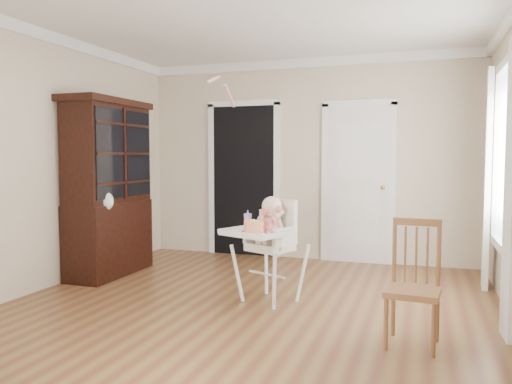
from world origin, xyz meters
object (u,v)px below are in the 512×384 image
(high_chair, at_px, (270,238))
(sippy_cup, at_px, (248,221))
(china_cabinet, at_px, (109,188))
(cake, at_px, (254,227))
(dining_chair, at_px, (413,287))

(high_chair, height_order, sippy_cup, high_chair)
(china_cabinet, bearing_deg, cake, -18.52)
(china_cabinet, bearing_deg, sippy_cup, -13.17)
(cake, distance_m, dining_chair, 1.53)
(sippy_cup, bearing_deg, china_cabinet, 166.83)
(cake, height_order, dining_chair, dining_chair)
(dining_chair, bearing_deg, sippy_cup, 160.11)
(cake, height_order, sippy_cup, sippy_cup)
(cake, relative_size, china_cabinet, 0.12)
(high_chair, xyz_separation_m, sippy_cup, (-0.23, 0.01, 0.16))
(china_cabinet, bearing_deg, high_chair, -12.15)
(dining_chair, bearing_deg, high_chair, 156.89)
(high_chair, bearing_deg, cake, -86.12)
(high_chair, distance_m, dining_chair, 1.53)
(high_chair, bearing_deg, dining_chair, -5.32)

